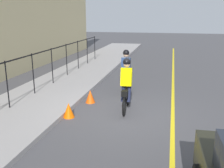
% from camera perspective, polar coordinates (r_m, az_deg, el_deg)
% --- Properties ---
extents(ground_plane, '(80.00, 80.00, 0.00)m').
position_cam_1_polar(ground_plane, '(8.70, 2.56, -6.53)').
color(ground_plane, '#464548').
extents(lane_line_centre, '(36.00, 0.12, 0.01)m').
position_cam_1_polar(lane_line_centre, '(8.58, 13.21, -7.23)').
color(lane_line_centre, yellow).
rests_on(lane_line_centre, ground).
extents(sidewalk, '(40.00, 3.20, 0.15)m').
position_cam_1_polar(sidewalk, '(9.83, -17.38, -4.20)').
color(sidewalk, gray).
rests_on(sidewalk, ground).
extents(iron_fence, '(16.85, 0.04, 1.60)m').
position_cam_1_polar(iron_fence, '(10.55, -17.09, 4.11)').
color(iron_fence, black).
rests_on(iron_fence, sidewalk).
extents(cyclist_lead, '(1.71, 0.37, 1.83)m').
position_cam_1_polar(cyclist_lead, '(10.68, 3.05, 2.66)').
color(cyclist_lead, black).
rests_on(cyclist_lead, ground).
extents(cyclist_follow, '(1.71, 0.37, 1.83)m').
position_cam_1_polar(cyclist_follow, '(8.66, 3.17, -0.29)').
color(cyclist_follow, black).
rests_on(cyclist_follow, ground).
extents(traffic_cone_near, '(0.36, 0.36, 0.49)m').
position_cam_1_polar(traffic_cone_near, '(9.71, -4.81, -2.72)').
color(traffic_cone_near, '#E74E0C').
rests_on(traffic_cone_near, ground).
extents(traffic_cone_far, '(0.36, 0.36, 0.48)m').
position_cam_1_polar(traffic_cone_far, '(8.43, -9.51, -5.70)').
color(traffic_cone_far, '#FC5D05').
rests_on(traffic_cone_far, ground).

